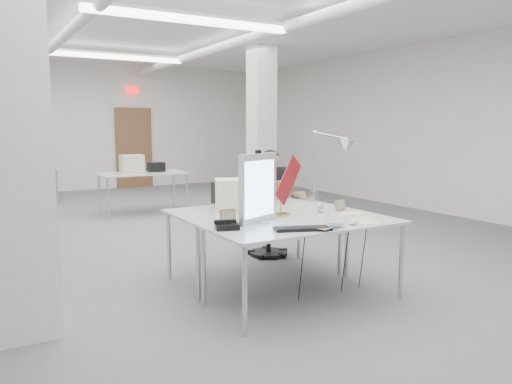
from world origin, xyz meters
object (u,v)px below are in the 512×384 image
office_chair (269,213)px  laptop (334,228)px  seated_person (271,185)px  architect_lamp (328,163)px  desk_phone (227,226)px  monitor (258,188)px  desk_main (305,224)px  bankers_lamp (281,197)px  beige_monitor (232,195)px

office_chair → laptop: bearing=-84.2°
seated_person → architect_lamp: size_ratio=0.91×
architect_lamp → office_chair: bearing=109.1°
laptop → desk_phone: bearing=128.3°
monitor → desk_main: bearing=-54.7°
bankers_lamp → desk_phone: 0.83m
desk_phone → architect_lamp: size_ratio=0.21×
beige_monitor → monitor: bearing=-75.9°
architect_lamp → monitor: bearing=-152.7°
desk_phone → office_chair: bearing=67.8°
seated_person → beige_monitor: 1.05m
desk_main → laptop: (0.04, -0.37, 0.03)m
office_chair → laptop: (-0.56, -1.99, 0.22)m
seated_person → desk_phone: bearing=-110.9°
seated_person → desk_phone: (-1.34, -1.46, -0.12)m
desk_main → architect_lamp: 1.21m
bankers_lamp → desk_phone: bankers_lamp is taller
office_chair → seated_person: seated_person is taller
office_chair → architect_lamp: architect_lamp is taller
office_chair → desk_phone: size_ratio=5.53×
monitor → architect_lamp: (1.20, 0.51, 0.16)m
bankers_lamp → desk_main: bearing=-110.4°
desk_phone → desk_main: bearing=11.9°
monitor → beige_monitor: 0.76m
monitor → beige_monitor: bearing=57.6°
architect_lamp → seated_person: bearing=109.9°
laptop → beige_monitor: beige_monitor is taller
architect_lamp → bankers_lamp: bearing=-155.1°
desk_main → office_chair: 1.73m
desk_main → laptop: 0.38m
bankers_lamp → architect_lamp: bearing=1.4°
seated_person → laptop: bearing=-84.6°
office_chair → bankers_lamp: size_ratio=3.02×
desk_main → office_chair: office_chair is taller
desk_main → monitor: bearing=149.1°
desk_main → seated_person: 1.68m
office_chair → beige_monitor: bearing=-120.7°
desk_main → beige_monitor: size_ratio=5.25×
monitor → bankers_lamp: (0.37, 0.20, -0.14)m
desk_main → bankers_lamp: 0.46m
desk_main → beige_monitor: bearing=105.1°
office_chair → bankers_lamp: bankers_lamp is taller
beige_monitor → seated_person: bearing=58.2°
seated_person → beige_monitor: bearing=-122.9°
monitor → desk_phone: (-0.38, -0.12, -0.29)m
beige_monitor → architect_lamp: 1.15m
monitor → architect_lamp: architect_lamp is taller
monitor → desk_phone: 0.49m
monitor → beige_monitor: monitor is taller
bankers_lamp → laptop: bearing=-107.2°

